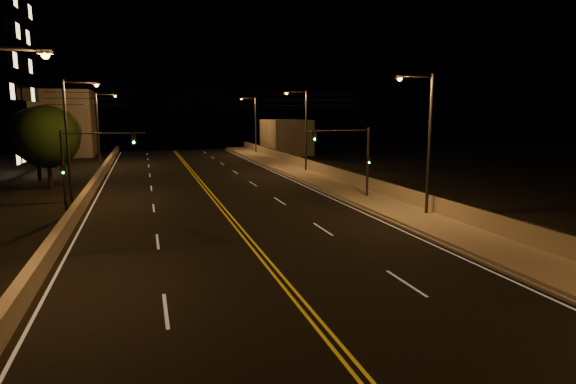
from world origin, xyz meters
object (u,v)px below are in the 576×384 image
object	(u,v)px
streetlight_2	(304,126)
tree_0	(47,137)
streetlight_3	(254,121)
streetlight_6	(100,124)
traffic_signal_right	(355,154)
tree_1	(36,135)
streetlight_1	(426,136)
streetlight_5	(71,132)
tree_2	(58,132)
traffic_signal_left	(82,161)

from	to	relation	value
streetlight_2	tree_0	world-z (taller)	streetlight_2
tree_0	streetlight_2	bearing A→B (deg)	10.76
streetlight_3	tree_0	size ratio (longest dim) A/B	1.24
streetlight_6	traffic_signal_right	xyz separation A→B (m)	(19.83, -30.63, -1.60)
tree_1	streetlight_1	bearing A→B (deg)	-43.76
streetlight_1	streetlight_2	xyz separation A→B (m)	(0.00, 23.38, 0.00)
streetlight_2	streetlight_5	distance (m)	24.23
streetlight_1	streetlight_5	xyz separation A→B (m)	(-21.42, 12.06, 0.00)
streetlight_6	tree_0	xyz separation A→B (m)	(-2.76, -18.59, -0.61)
streetlight_5	traffic_signal_right	bearing A→B (deg)	-14.98
streetlight_5	traffic_signal_right	distance (m)	20.59
streetlight_1	tree_2	xyz separation A→B (m)	(-25.69, 33.96, -0.75)
traffic_signal_right	tree_0	world-z (taller)	tree_0
streetlight_6	streetlight_3	bearing A→B (deg)	25.53
streetlight_1	streetlight_3	xyz separation A→B (m)	(0.00, 47.61, 0.00)
streetlight_2	streetlight_3	xyz separation A→B (m)	(0.00, 24.23, 0.00)
streetlight_1	streetlight_5	bearing A→B (deg)	150.62
tree_0	tree_1	bearing A→B (deg)	107.67
traffic_signal_right	traffic_signal_left	world-z (taller)	same
streetlight_3	traffic_signal_right	xyz separation A→B (m)	(-1.59, -40.86, -1.60)
traffic_signal_left	streetlight_3	bearing A→B (deg)	63.66
streetlight_1	streetlight_3	world-z (taller)	same
streetlight_6	traffic_signal_left	size ratio (longest dim) A/B	1.62
traffic_signal_left	streetlight_1	bearing A→B (deg)	-18.46
streetlight_1	streetlight_3	distance (m)	47.61
streetlight_6	tree_2	bearing A→B (deg)	-141.25
tree_1	streetlight_3	bearing A→B (deg)	40.69
streetlight_3	streetlight_1	bearing A→B (deg)	-90.00
streetlight_3	tree_2	distance (m)	29.10
traffic_signal_left	tree_1	xyz separation A→B (m)	(-5.96, 18.33, 0.90)
streetlight_2	streetlight_3	size ratio (longest dim) A/B	1.00
streetlight_5	tree_1	world-z (taller)	streetlight_5
traffic_signal_right	tree_1	distance (m)	30.70
traffic_signal_left	tree_2	size ratio (longest dim) A/B	0.79
streetlight_1	streetlight_3	size ratio (longest dim) A/B	1.00
traffic_signal_right	tree_1	bearing A→B (deg)	143.31
streetlight_2	tree_2	size ratio (longest dim) A/B	1.27
streetlight_6	tree_2	world-z (taller)	streetlight_6
streetlight_3	tree_2	bearing A→B (deg)	-152.01
tree_2	tree_1	bearing A→B (deg)	-93.26
streetlight_5	traffic_signal_left	world-z (taller)	streetlight_5
streetlight_5	streetlight_6	size ratio (longest dim) A/B	1.00
streetlight_1	traffic_signal_right	world-z (taller)	streetlight_1
traffic_signal_right	traffic_signal_left	xyz separation A→B (m)	(-18.64, 0.00, 0.00)
tree_0	tree_1	size ratio (longest dim) A/B	1.02
streetlight_1	tree_2	world-z (taller)	streetlight_1
streetlight_2	tree_0	size ratio (longest dim) A/B	1.24
streetlight_1	streetlight_6	bearing A→B (deg)	119.82
streetlight_2	traffic_signal_right	size ratio (longest dim) A/B	1.62
streetlight_5	streetlight_6	xyz separation A→B (m)	(0.00, 25.32, 0.00)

